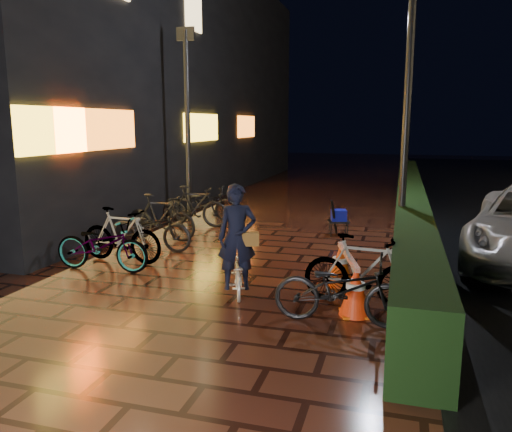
% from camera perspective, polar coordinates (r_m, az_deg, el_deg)
% --- Properties ---
extents(ground, '(80.00, 80.00, 0.00)m').
position_cam_1_polar(ground, '(7.86, -7.49, -9.90)').
color(ground, '#381911').
rests_on(ground, ground).
extents(hedge, '(0.70, 20.00, 1.00)m').
position_cam_1_polar(hedge, '(14.90, 17.15, 1.44)').
color(hedge, black).
rests_on(hedge, ground).
extents(storefront_block, '(12.09, 22.00, 9.00)m').
position_cam_1_polar(storefront_block, '(22.17, -18.81, 14.56)').
color(storefront_block, black).
rests_on(storefront_block, ground).
extents(lamp_post_hedge, '(0.55, 0.18, 5.76)m').
position_cam_1_polar(lamp_post_hedge, '(10.96, 16.90, 12.37)').
color(lamp_post_hedge, black).
rests_on(lamp_post_hedge, ground).
extents(lamp_post_sf, '(0.50, 0.14, 5.28)m').
position_cam_1_polar(lamp_post_sf, '(14.19, -7.83, 11.13)').
color(lamp_post_sf, black).
rests_on(lamp_post_sf, ground).
extents(cyclist, '(0.85, 1.33, 1.81)m').
position_cam_1_polar(cyclist, '(8.02, -2.15, -4.37)').
color(cyclist, white).
rests_on(cyclist, ground).
extents(traffic_barrier, '(0.87, 1.81, 0.74)m').
position_cam_1_polar(traffic_barrier, '(8.03, 10.40, -6.78)').
color(traffic_barrier, red).
rests_on(traffic_barrier, ground).
extents(cart_assembly, '(0.59, 0.62, 0.94)m').
position_cam_1_polar(cart_assembly, '(12.40, 9.39, -0.08)').
color(cart_assembly, black).
rests_on(cart_assembly, ground).
extents(parked_bikes_storefront, '(2.14, 5.93, 1.10)m').
position_cam_1_polar(parked_bikes_storefront, '(11.75, -10.83, -0.51)').
color(parked_bikes_storefront, black).
rests_on(parked_bikes_storefront, ground).
extents(parked_bikes_hedge, '(2.10, 1.50, 1.10)m').
position_cam_1_polar(parked_bikes_hedge, '(7.33, 10.92, -7.24)').
color(parked_bikes_hedge, black).
rests_on(parked_bikes_hedge, ground).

